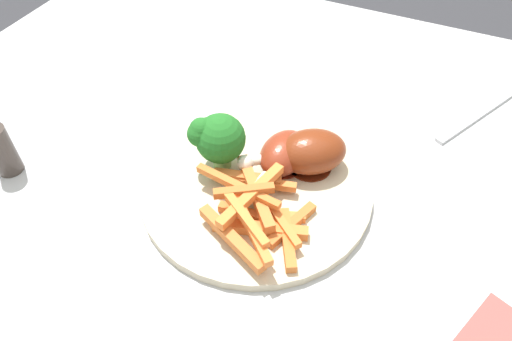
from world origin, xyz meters
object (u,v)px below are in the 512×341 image
at_px(dinner_plate, 256,186).
at_px(fork, 481,112).
at_px(broccoli_floret_front, 217,137).
at_px(carrot_fries_pile, 257,210).
at_px(dining_table, 254,223).
at_px(chicken_drumstick_far, 282,156).
at_px(pepper_shaker, 1,151).
at_px(chicken_drumstick_near, 308,152).

height_order(dinner_plate, fork, dinner_plate).
height_order(broccoli_floret_front, fork, broccoli_floret_front).
bearing_deg(carrot_fries_pile, dining_table, -62.70).
height_order(chicken_drumstick_far, pepper_shaker, pepper_shaker).
height_order(broccoli_floret_front, chicken_drumstick_near, broccoli_floret_front).
relative_size(carrot_fries_pile, fork, 0.77).
xyz_separation_m(chicken_drumstick_near, pepper_shaker, (0.33, 0.15, -0.00)).
bearing_deg(broccoli_floret_front, chicken_drumstick_near, -157.51).
bearing_deg(chicken_drumstick_near, fork, -131.23).
bearing_deg(dinner_plate, chicken_drumstick_far, -117.45).
bearing_deg(fork, dinner_plate, -14.19).
distance_m(broccoli_floret_front, chicken_drumstick_far, 0.08).
bearing_deg(dinner_plate, fork, -131.51).
distance_m(dining_table, carrot_fries_pile, 0.16).
bearing_deg(dinner_plate, dining_table, -59.70).
bearing_deg(dinner_plate, chicken_drumstick_near, -132.69).
height_order(dining_table, chicken_drumstick_near, chicken_drumstick_near).
distance_m(broccoli_floret_front, chicken_drumstick_near, 0.11).
bearing_deg(fork, chicken_drumstick_far, -15.95).
xyz_separation_m(fork, pepper_shaker, (0.51, 0.35, 0.03)).
height_order(chicken_drumstick_far, fork, chicken_drumstick_far).
xyz_separation_m(chicken_drumstick_far, pepper_shaker, (0.30, 0.13, 0.00)).
relative_size(chicken_drumstick_near, fork, 0.67).
distance_m(chicken_drumstick_far, fork, 0.30).
height_order(broccoli_floret_front, carrot_fries_pile, broccoli_floret_front).
bearing_deg(carrot_fries_pile, broccoli_floret_front, -36.50).
height_order(chicken_drumstick_near, pepper_shaker, pepper_shaker).
height_order(dining_table, chicken_drumstick_far, chicken_drumstick_far).
bearing_deg(chicken_drumstick_far, dinner_plate, 62.55).
bearing_deg(chicken_drumstick_far, broccoli_floret_front, 20.19).
distance_m(dining_table, chicken_drumstick_far, 0.14).
bearing_deg(chicken_drumstick_near, broccoli_floret_front, 22.49).
relative_size(dining_table, chicken_drumstick_far, 8.57).
bearing_deg(dining_table, chicken_drumstick_far, -166.06).
distance_m(carrot_fries_pile, chicken_drumstick_near, 0.10).
xyz_separation_m(carrot_fries_pile, pepper_shaker, (0.31, 0.05, 0.00)).
bearing_deg(pepper_shaker, dining_table, -155.73).
xyz_separation_m(chicken_drumstick_near, chicken_drumstick_far, (0.03, 0.01, -0.00)).
height_order(dining_table, pepper_shaker, pepper_shaker).
xyz_separation_m(chicken_drumstick_near, fork, (-0.18, -0.21, -0.03)).
height_order(dinner_plate, chicken_drumstick_far, chicken_drumstick_far).
relative_size(dinner_plate, chicken_drumstick_far, 2.21).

